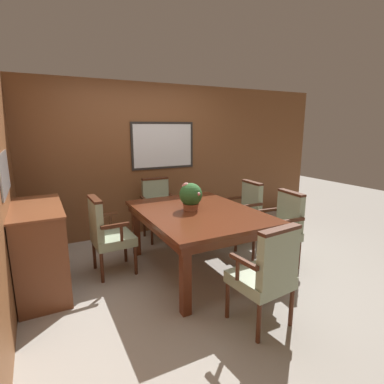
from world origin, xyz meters
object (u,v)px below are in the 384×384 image
object	(u,v)px
chair_head_near	(267,272)
chair_right_near	(282,225)
potted_plant	(191,196)
dining_table	(198,218)
chair_left_far	(107,232)
sideboard_cabinet	(41,249)
chair_right_far	(245,210)
chair_head_far	(158,206)

from	to	relation	value
chair_head_near	chair_right_near	bearing A→B (deg)	-144.65
chair_head_near	potted_plant	world-z (taller)	potted_plant
dining_table	chair_left_far	xyz separation A→B (m)	(-1.01, 0.41, -0.15)
dining_table	potted_plant	bearing A→B (deg)	123.33
chair_head_near	potted_plant	distance (m)	1.40
dining_table	sideboard_cabinet	xyz separation A→B (m)	(-1.73, 0.36, -0.20)
chair_left_far	chair_right_far	bearing A→B (deg)	-92.27
chair_right_near	sideboard_cabinet	bearing A→B (deg)	-100.11
dining_table	chair_left_far	distance (m)	1.10
dining_table	chair_head_far	world-z (taller)	chair_head_far
chair_right_near	potted_plant	bearing A→B (deg)	-108.09
dining_table	chair_left_far	size ratio (longest dim) A/B	1.82
sideboard_cabinet	chair_left_far	bearing A→B (deg)	4.03
chair_right_far	sideboard_cabinet	bearing A→B (deg)	-85.83
dining_table	chair_right_near	bearing A→B (deg)	-20.04
chair_right_far	chair_left_far	bearing A→B (deg)	-86.89
chair_right_near	chair_left_far	bearing A→B (deg)	-106.26
chair_head_near	sideboard_cabinet	size ratio (longest dim) A/B	0.87
chair_right_far	chair_head_far	distance (m)	1.37
chair_right_near	chair_head_far	distance (m)	1.95
chair_head_far	dining_table	bearing A→B (deg)	-86.98
chair_head_near	potted_plant	bearing A→B (deg)	-93.00
chair_head_far	potted_plant	bearing A→B (deg)	-89.47
chair_right_near	chair_head_far	xyz separation A→B (m)	(-1.05, 1.65, 0.00)
dining_table	chair_right_near	world-z (taller)	chair_right_near
chair_head_near	chair_left_far	xyz separation A→B (m)	(-1.02, 1.66, 0.00)
chair_right_far	chair_head_near	distance (m)	1.95
potted_plant	chair_head_far	bearing A→B (deg)	88.67
chair_head_near	sideboard_cabinet	xyz separation A→B (m)	(-1.73, 1.61, -0.05)
chair_left_far	potted_plant	distance (m)	1.09
dining_table	chair_right_far	world-z (taller)	chair_right_far
chair_left_far	dining_table	bearing A→B (deg)	-114.29
chair_right_far	chair_left_far	xyz separation A→B (m)	(-2.04, 0.00, 0.00)
dining_table	chair_head_far	xyz separation A→B (m)	(-0.03, 1.28, -0.15)
chair_right_near	sideboard_cabinet	world-z (taller)	chair_right_near
potted_plant	chair_head_near	bearing A→B (deg)	-87.56
chair_left_far	sideboard_cabinet	world-z (taller)	chair_left_far
chair_head_near	chair_head_far	bearing A→B (deg)	-94.78
chair_head_near	chair_right_far	bearing A→B (deg)	-127.18
chair_right_far	chair_head_near	bearing A→B (deg)	-28.58
chair_left_far	sideboard_cabinet	xyz separation A→B (m)	(-0.72, -0.05, -0.05)
sideboard_cabinet	dining_table	bearing A→B (deg)	-11.76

